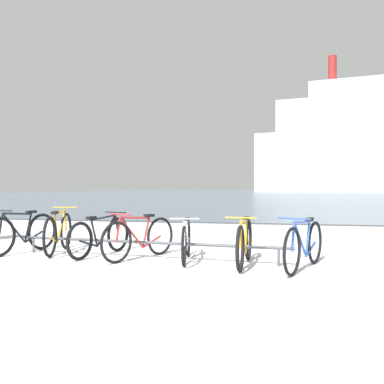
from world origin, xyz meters
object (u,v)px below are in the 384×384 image
at_px(bicycle_2, 100,236).
at_px(bicycle_0, 22,233).
at_px(bicycle_4, 186,241).
at_px(bicycle_1, 59,233).
at_px(bicycle_3, 139,238).
at_px(ferry_ship, 364,145).
at_px(bicycle_6, 304,245).
at_px(bicycle_5, 245,243).

bearing_deg(bicycle_2, bicycle_0, -178.15).
height_order(bicycle_0, bicycle_4, bicycle_0).
bearing_deg(bicycle_1, bicycle_0, -162.33).
relative_size(bicycle_2, bicycle_3, 1.06).
relative_size(bicycle_0, ferry_ship, 0.04).
height_order(bicycle_1, bicycle_4, bicycle_1).
bearing_deg(bicycle_2, bicycle_3, -12.62).
bearing_deg(bicycle_6, ferry_ship, 79.46).
bearing_deg(bicycle_2, ferry_ship, 76.85).
xyz_separation_m(bicycle_0, bicycle_6, (4.98, -0.49, -0.01)).
bearing_deg(bicycle_5, bicycle_1, 171.00).
bearing_deg(bicycle_6, bicycle_2, 171.07).
bearing_deg(bicycle_0, bicycle_1, 17.67).
distance_m(bicycle_3, bicycle_5, 1.80).
distance_m(bicycle_4, ferry_ship, 77.02).
bearing_deg(bicycle_0, bicycle_6, -5.67).
xyz_separation_m(bicycle_1, bicycle_3, (1.68, -0.33, -0.01)).
height_order(bicycle_0, bicycle_1, bicycle_1).
distance_m(bicycle_5, ferry_ship, 77.02).
xyz_separation_m(bicycle_2, bicycle_3, (0.79, -0.18, 0.02)).
bearing_deg(bicycle_2, bicycle_1, 170.43).
distance_m(bicycle_5, bicycle_6, 0.90).
bearing_deg(bicycle_4, bicycle_2, 172.94).
xyz_separation_m(bicycle_4, bicycle_5, (0.97, -0.20, 0.02)).
xyz_separation_m(bicycle_1, bicycle_4, (2.49, -0.35, -0.04)).
xyz_separation_m(bicycle_2, bicycle_4, (1.60, -0.20, -0.01)).
bearing_deg(bicycle_0, bicycle_3, -3.16).
height_order(bicycle_1, bicycle_6, bicycle_1).
height_order(bicycle_2, ferry_ship, ferry_ship).
height_order(bicycle_5, bicycle_6, bicycle_6).
relative_size(bicycle_6, ferry_ship, 0.04).
bearing_deg(bicycle_3, bicycle_1, 168.99).
relative_size(bicycle_3, bicycle_5, 0.93).
xyz_separation_m(bicycle_3, bicycle_6, (2.67, -0.37, 0.00)).
relative_size(bicycle_1, bicycle_4, 1.07).
bearing_deg(bicycle_4, bicycle_1, 172.04).
height_order(bicycle_2, bicycle_3, bicycle_3).
distance_m(bicycle_4, bicycle_5, 0.99).
bearing_deg(bicycle_0, bicycle_2, 1.85).
xyz_separation_m(bicycle_0, bicycle_2, (1.52, 0.05, -0.03)).
bearing_deg(bicycle_2, bicycle_4, -7.06).
relative_size(bicycle_0, bicycle_4, 1.05).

